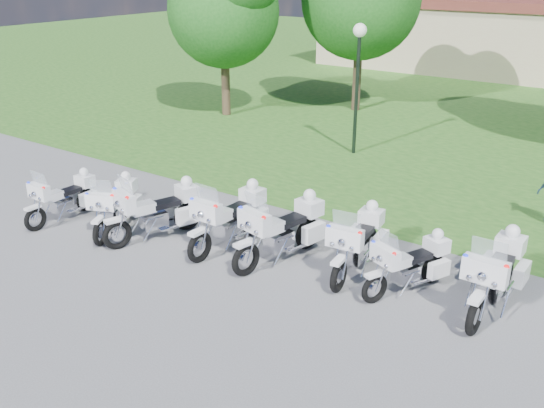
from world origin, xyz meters
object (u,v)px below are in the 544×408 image
Objects in this scene: motorcycle_0 at (64,197)px; motorcycle_1 at (116,205)px; motorcycle_4 at (283,229)px; lamp_post at (358,57)px; motorcycle_6 at (411,263)px; motorcycle_3 at (231,216)px; motorcycle_7 at (496,273)px; motorcycle_2 at (158,210)px; motorcycle_5 at (358,241)px.

motorcycle_1 is (1.54, 0.33, 0.03)m from motorcycle_0.
lamp_post is (-2.45, 7.90, 2.50)m from motorcycle_4.
lamp_post is (-5.28, 7.59, 2.62)m from motorcycle_6.
motorcycle_3 is 5.80m from motorcycle_7.
motorcycle_1 is 0.82× the size of motorcycle_4.
lamp_post is at bearing -110.16° from motorcycle_0.
motorcycle_3 reaches higher than motorcycle_0.
motorcycle_3 reaches higher than motorcycle_2.
motorcycle_4 is 1.00× the size of motorcycle_7.
motorcycle_5 is (7.35, 1.80, 0.08)m from motorcycle_0.
motorcycle_4 is at bearing -167.40° from motorcycle_0.
motorcycle_6 is at bearing -150.85° from motorcycle_2.
motorcycle_3 is at bearing -164.77° from motorcycle_0.
motorcycle_0 is 0.50× the size of lamp_post.
motorcycle_1 is at bearing -168.15° from motorcycle_0.
motorcycle_2 is 4.77m from motorcycle_5.
motorcycle_7 reaches higher than motorcycle_1.
motorcycle_0 is 10.34m from motorcycle_7.
motorcycle_4 is at bearing -147.13° from motorcycle_2.
motorcycle_3 reaches higher than motorcycle_1.
motorcycle_6 is (8.60, 1.64, 0.00)m from motorcycle_0.
motorcycle_1 is at bearing 24.79° from motorcycle_4.
lamp_post is at bearing -126.08° from motorcycle_1.
motorcycle_4 reaches higher than motorcycle_7.
motorcycle_5 reaches higher than motorcycle_0.
motorcycle_7 is (2.80, 0.15, 0.04)m from motorcycle_5.
motorcycle_1 is at bearing 7.79° from motorcycle_5.
motorcycle_4 is at bearing -173.88° from motorcycle_3.
motorcycle_6 is 1.59m from motorcycle_7.
lamp_post is at bearing -75.11° from motorcycle_2.
motorcycle_6 is 0.47× the size of lamp_post.
lamp_post is (-1.08, 8.01, 2.51)m from motorcycle_3.
motorcycle_0 is at bearing 30.38° from motorcycle_2.
motorcycle_7 reaches higher than motorcycle_3.
motorcycle_0 is 10.16m from lamp_post.
motorcycle_7 is (4.38, 0.63, -0.00)m from motorcycle_4.
motorcycle_6 is at bearing 165.78° from motorcycle_1.
motorcycle_5 is (5.81, 1.47, 0.05)m from motorcycle_1.
motorcycle_2 is 5.96m from motorcycle_6.
motorcycle_1 is 0.83× the size of motorcycle_3.
motorcycle_5 reaches higher than motorcycle_1.
motorcycle_0 is at bearing -12.51° from motorcycle_1.
motorcycle_4 is at bearing 29.80° from motorcycle_6.
motorcycle_0 is 1.57m from motorcycle_1.
motorcycle_1 is at bearing 33.98° from motorcycle_6.
motorcycle_2 is at bearing 10.93° from motorcycle_7.
motorcycle_5 is at bearing -61.55° from lamp_post.
motorcycle_4 is (1.37, 0.10, 0.02)m from motorcycle_3.
motorcycle_4 is at bearing 8.45° from motorcycle_7.
motorcycle_4 reaches higher than motorcycle_1.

